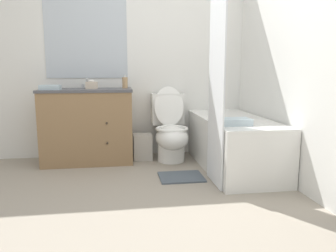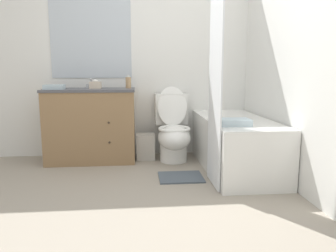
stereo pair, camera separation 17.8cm
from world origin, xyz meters
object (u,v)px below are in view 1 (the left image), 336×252
Objects in this scene: wastebasket at (143,147)px; toilet at (171,132)px; bathtub at (233,143)px; bath_towel_folded at (235,122)px; soap_dispenser at (125,82)px; tissue_box at (92,85)px; hand_towel_folded at (50,87)px; sink_faucet at (88,85)px; vanity_cabinet at (88,125)px; bath_mat at (181,177)px.

toilet is at bearing -14.18° from wastebasket.
bathtub is 0.56m from bath_towel_folded.
toilet is at bearing -17.47° from soap_dispenser.
hand_towel_folded is (-0.43, -0.19, -0.02)m from tissue_box.
sink_faucet is at bearing 116.23° from tissue_box.
toilet reaches higher than vanity_cabinet.
vanity_cabinet is 0.67m from soap_dispenser.
bath_towel_folded is (1.40, -1.00, -0.31)m from tissue_box.
bath_towel_folded is at bearing -108.97° from bathtub.
hand_towel_folded is at bearing 156.13° from bath_towel_folded.
hand_towel_folded is (-0.82, -0.21, -0.04)m from soap_dispenser.
toilet is at bearing 1.92° from hand_towel_folded.
bathtub is (1.61, -0.50, -0.16)m from vanity_cabinet.
sink_faucet is 1.15m from toilet.
bath_mat is at bearing -25.04° from hand_towel_folded.
bath_towel_folded is (0.49, -0.86, 0.24)m from toilet.
sink_faucet is at bearing 136.20° from bath_mat.
vanity_cabinet is 0.47m from tissue_box.
sink_faucet is 0.32× the size of bath_mat.
tissue_box is 0.47m from hand_towel_folded.
hand_towel_folded is (-1.35, -0.05, 0.54)m from toilet.
sink_faucet is at bearing 39.34° from hand_towel_folded.
vanity_cabinet is at bearing 147.15° from bath_towel_folded.
bath_towel_folded is at bearing -37.43° from sink_faucet.
bathtub is at bearing -22.88° from sink_faucet.
vanity_cabinet is 0.70m from wastebasket.
tissue_box is (-0.58, 0.06, 0.75)m from wastebasket.
sink_faucet is 0.46× the size of wastebasket.
bathtub reaches higher than wastebasket.
tissue_box is (0.06, -0.12, 0.01)m from sink_faucet.
bath_mat is (0.98, -0.76, -0.43)m from vanity_cabinet.
vanity_cabinet is 1.74m from bath_towel_folded.
sink_faucet reaches higher than bath_towel_folded.
tissue_box is at bearing 171.12° from toilet.
toilet reaches higher than wastebasket.
tissue_box is at bearing 44.43° from vanity_cabinet.
bathtub is 3.50× the size of bath_mat.
wastebasket is 0.70× the size of bath_mat.
toilet is 1.45m from hand_towel_folded.
bathtub is 1.46m from soap_dispenser.
wastebasket is 1.32m from bath_towel_folded.
toilet is 4.11× the size of hand_towel_folded.
vanity_cabinet reaches higher than bathtub.
sink_faucet is 0.46m from soap_dispenser.
soap_dispenser reaches higher than bath_towel_folded.
vanity_cabinet is 3.34× the size of wastebasket.
tissue_box is 0.47× the size of bath_towel_folded.
vanity_cabinet is 2.35× the size of bath_mat.
bath_towel_folded is (1.01, -1.02, -0.34)m from soap_dispenser.
hand_towel_folded is (-1.02, -0.13, 0.74)m from wastebasket.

